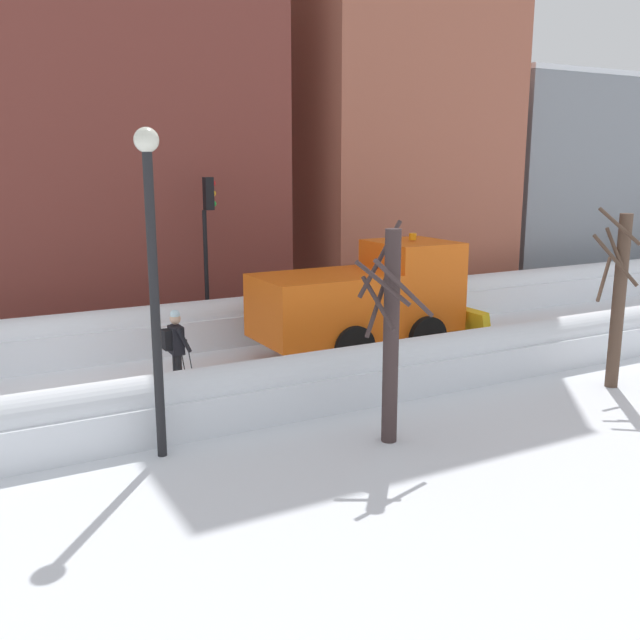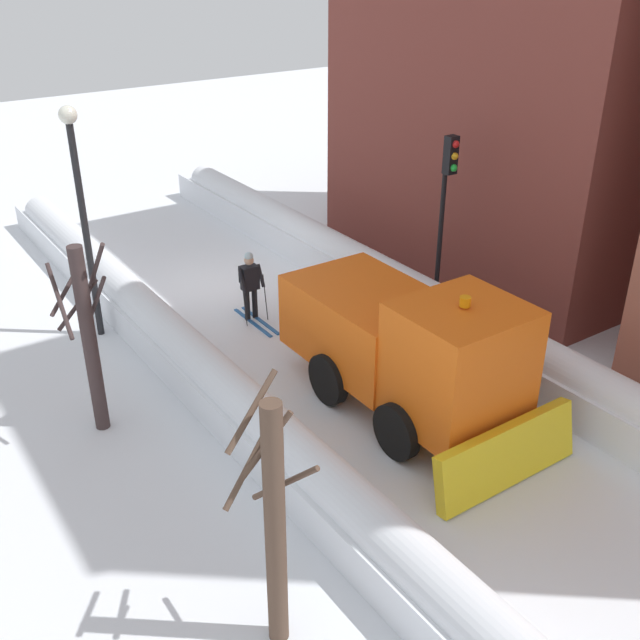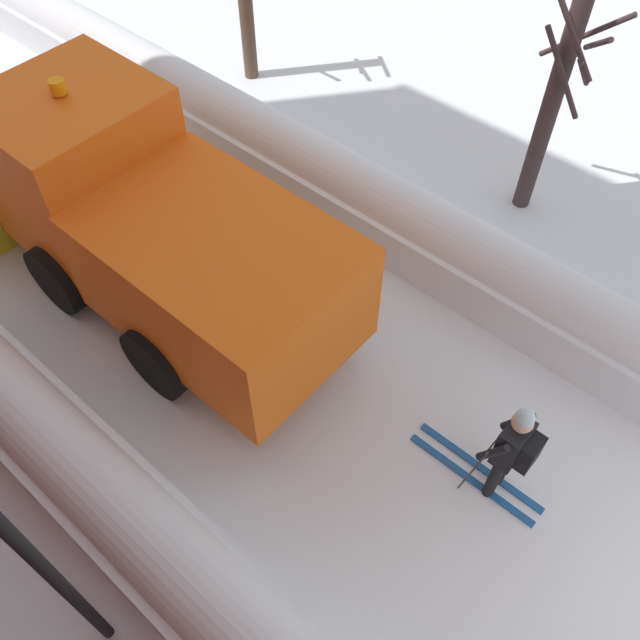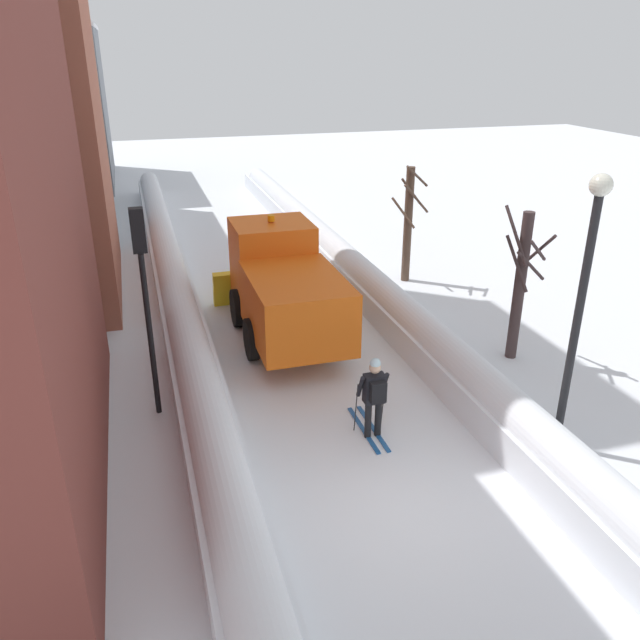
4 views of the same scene
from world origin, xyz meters
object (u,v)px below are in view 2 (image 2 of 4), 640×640
object	(u,v)px
skier	(250,282)
street_lamp	(81,198)
traffic_light_pole	(447,192)
bare_tree_mid	(274,523)
plow_truck	(409,347)
bare_tree_near	(88,336)

from	to	relation	value
skier	street_lamp	size ratio (longest dim) A/B	0.33
traffic_light_pole	street_lamp	distance (m)	8.51
traffic_light_pole	street_lamp	size ratio (longest dim) A/B	0.83
skier	bare_tree_mid	world-z (taller)	bare_tree_mid
plow_truck	street_lamp	size ratio (longest dim) A/B	1.09
skier	bare_tree_mid	size ratio (longest dim) A/B	0.45
traffic_light_pole	street_lamp	xyz separation A→B (m)	(7.65, -3.71, 0.27)
plow_truck	bare_tree_near	bearing A→B (deg)	-28.78
plow_truck	skier	bearing A→B (deg)	-83.85
bare_tree_near	bare_tree_mid	size ratio (longest dim) A/B	0.98
skier	street_lamp	distance (m)	4.44
traffic_light_pole	bare_tree_near	xyz separation A→B (m)	(8.97, 0.07, -1.14)
street_lamp	skier	bearing A→B (deg)	158.33
bare_tree_near	bare_tree_mid	world-z (taller)	bare_tree_mid
bare_tree_mid	skier	bearing A→B (deg)	-117.48
plow_truck	bare_tree_mid	size ratio (longest dim) A/B	1.49
bare_tree_near	bare_tree_mid	distance (m)	6.22
bare_tree_mid	bare_tree_near	bearing A→B (deg)	-87.39
traffic_light_pole	bare_tree_mid	world-z (taller)	traffic_light_pole
traffic_light_pole	bare_tree_near	bearing A→B (deg)	0.46
bare_tree_near	skier	bearing A→B (deg)	-153.17
street_lamp	bare_tree_mid	world-z (taller)	street_lamp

